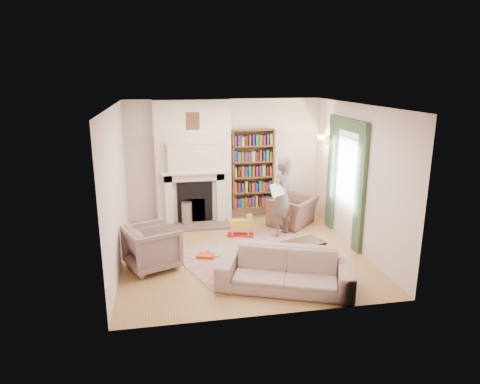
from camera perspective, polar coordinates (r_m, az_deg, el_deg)
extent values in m
plane|color=olive|center=(8.34, 0.31, -8.10)|extent=(4.50, 4.50, 0.00)
plane|color=white|center=(7.67, 0.34, 11.48)|extent=(4.50, 4.50, 0.00)
plane|color=silver|center=(10.05, -2.07, 4.34)|extent=(4.50, 0.00, 4.50)
plane|color=silver|center=(5.78, 4.49, -4.04)|extent=(4.50, 0.00, 4.50)
plane|color=silver|center=(7.80, -16.14, 0.51)|extent=(0.00, 4.50, 4.50)
plane|color=silver|center=(8.58, 15.26, 1.89)|extent=(0.00, 4.50, 4.50)
cube|color=silver|center=(9.80, -6.27, 3.97)|extent=(1.70, 0.35, 2.80)
cube|color=silver|center=(9.56, -6.10, 2.59)|extent=(1.47, 0.24, 0.05)
cube|color=black|center=(9.83, -6.03, -1.40)|extent=(0.80, 0.06, 0.96)
cube|color=silver|center=(9.51, -6.17, 4.58)|extent=(1.15, 0.18, 0.62)
cube|color=brown|center=(10.09, 1.72, 3.07)|extent=(1.00, 0.24, 1.85)
cube|color=silver|center=(8.92, 14.11, 2.79)|extent=(0.02, 0.90, 1.30)
cube|color=#2C442B|center=(8.35, 15.73, 0.07)|extent=(0.07, 0.32, 2.40)
cube|color=#2C442B|center=(9.58, 12.12, 2.23)|extent=(0.07, 0.32, 2.40)
cube|color=#2C442B|center=(8.75, 14.23, 8.74)|extent=(0.09, 1.70, 0.24)
cube|color=tan|center=(8.19, 1.79, -8.50)|extent=(3.17, 2.82, 0.01)
imported|color=brown|center=(9.81, 7.05, -2.53)|extent=(1.32, 1.32, 0.65)
imported|color=gray|center=(7.74, -11.61, -7.23)|extent=(1.10, 1.09, 0.77)
imported|color=#BAAC99|center=(6.96, 6.07, -10.30)|extent=(2.31, 1.57, 0.63)
imported|color=#5F534C|center=(8.99, 5.55, -0.70)|extent=(0.73, 0.69, 1.69)
cube|color=white|center=(8.70, 4.99, 0.31)|extent=(0.37, 0.32, 0.26)
cylinder|color=#999AA0|center=(9.78, -7.09, -2.90)|extent=(0.31, 0.31, 0.55)
cube|color=#EBD553|center=(8.31, -2.72, -8.00)|extent=(0.46, 0.46, 0.03)
cube|color=red|center=(8.14, -4.58, -8.47)|extent=(0.38, 0.31, 0.06)
cube|color=red|center=(8.08, 4.49, -8.77)|extent=(0.29, 0.26, 0.02)
cube|color=red|center=(7.74, -1.81, -9.87)|extent=(0.29, 0.30, 0.02)
cube|color=red|center=(8.09, 2.75, -8.71)|extent=(0.30, 0.27, 0.02)
cube|color=red|center=(7.85, 1.09, -9.47)|extent=(0.28, 0.30, 0.02)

